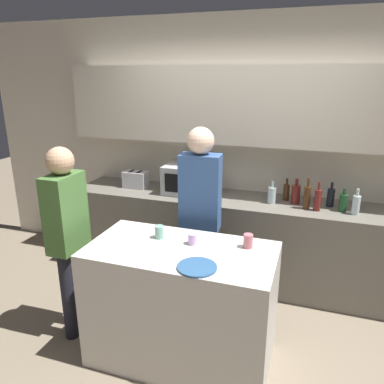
% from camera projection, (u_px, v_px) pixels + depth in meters
% --- Properties ---
extents(ground_plane, '(14.00, 14.00, 0.00)m').
position_uv_depth(ground_plane, '(199.00, 370.00, 2.81)').
color(ground_plane, '#7F705B').
extents(back_wall, '(6.40, 0.40, 2.70)m').
position_uv_depth(back_wall, '(249.00, 133.00, 3.84)').
color(back_wall, beige).
rests_on(back_wall, ground_plane).
extents(back_counter, '(3.60, 0.62, 0.91)m').
position_uv_depth(back_counter, '(239.00, 240.00, 3.93)').
color(back_counter, '#6B665B').
rests_on(back_counter, ground_plane).
extents(kitchen_island, '(1.35, 0.70, 0.93)m').
position_uv_depth(kitchen_island, '(181.00, 305.00, 2.81)').
color(kitchen_island, beige).
rests_on(kitchen_island, ground_plane).
extents(microwave, '(0.52, 0.39, 0.30)m').
position_uv_depth(microwave, '(190.00, 179.00, 3.94)').
color(microwave, '#B7BABC').
rests_on(microwave, back_counter).
extents(toaster, '(0.26, 0.16, 0.18)m').
position_uv_depth(toaster, '(136.00, 179.00, 4.15)').
color(toaster, silver).
rests_on(toaster, back_counter).
extents(bottle_0, '(0.08, 0.08, 0.22)m').
position_uv_depth(bottle_0, '(272.00, 195.00, 3.65)').
color(bottle_0, silver).
rests_on(bottle_0, back_counter).
extents(bottle_1, '(0.06, 0.06, 0.22)m').
position_uv_depth(bottle_1, '(286.00, 192.00, 3.73)').
color(bottle_1, '#472814').
rests_on(bottle_1, back_counter).
extents(bottle_2, '(0.08, 0.08, 0.25)m').
position_uv_depth(bottle_2, '(296.00, 194.00, 3.64)').
color(bottle_2, maroon).
rests_on(bottle_2, back_counter).
extents(bottle_3, '(0.06, 0.06, 0.30)m').
position_uv_depth(bottle_3, '(307.00, 197.00, 3.49)').
color(bottle_3, '#472814').
rests_on(bottle_3, back_counter).
extents(bottle_4, '(0.06, 0.06, 0.28)m').
position_uv_depth(bottle_4, '(318.00, 200.00, 3.44)').
color(bottle_4, maroon).
rests_on(bottle_4, back_counter).
extents(bottle_5, '(0.07, 0.07, 0.24)m').
position_uv_depth(bottle_5, '(331.00, 197.00, 3.56)').
color(bottle_5, black).
rests_on(bottle_5, back_counter).
extents(bottle_6, '(0.07, 0.07, 0.23)m').
position_uv_depth(bottle_6, '(343.00, 202.00, 3.43)').
color(bottle_6, '#194723').
rests_on(bottle_6, back_counter).
extents(bottle_7, '(0.07, 0.07, 0.24)m').
position_uv_depth(bottle_7, '(356.00, 205.00, 3.36)').
color(bottle_7, silver).
rests_on(bottle_7, back_counter).
extents(plate_on_island, '(0.26, 0.26, 0.01)m').
position_uv_depth(plate_on_island, '(197.00, 267.00, 2.40)').
color(plate_on_island, '#2D5684').
rests_on(plate_on_island, kitchen_island).
extents(cup_0, '(0.07, 0.07, 0.08)m').
position_uv_depth(cup_0, '(192.00, 239.00, 2.73)').
color(cup_0, '#C99EE2').
rests_on(cup_0, kitchen_island).
extents(cup_1, '(0.07, 0.07, 0.10)m').
position_uv_depth(cup_1, '(248.00, 241.00, 2.68)').
color(cup_1, '#BF646F').
rests_on(cup_1, kitchen_island).
extents(cup_2, '(0.07, 0.07, 0.10)m').
position_uv_depth(cup_2, '(159.00, 232.00, 2.83)').
color(cup_2, '#74AD98').
rests_on(cup_2, kitchen_island).
extents(person_left, '(0.35, 0.23, 1.72)m').
position_uv_depth(person_left, '(200.00, 207.00, 3.21)').
color(person_left, black).
rests_on(person_left, ground_plane).
extents(person_center, '(0.21, 0.34, 1.61)m').
position_uv_depth(person_center, '(67.00, 229.00, 2.96)').
color(person_center, black).
rests_on(person_center, ground_plane).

